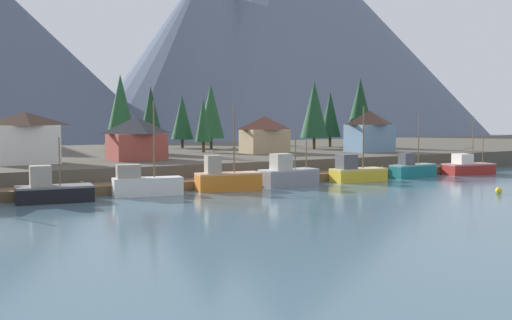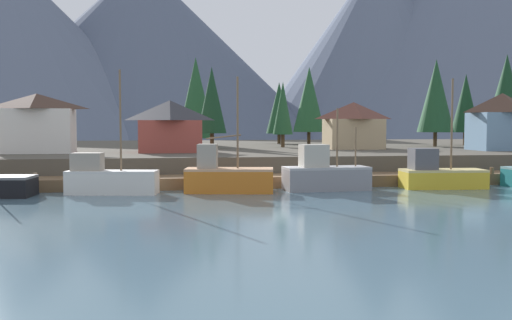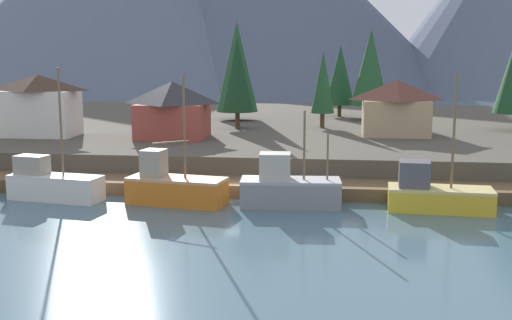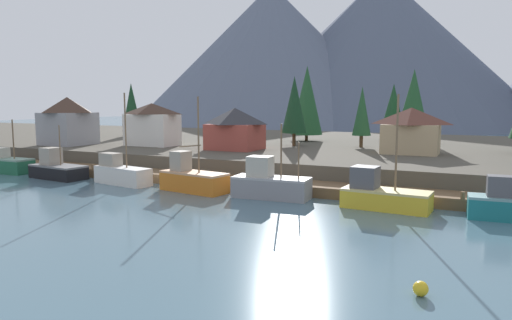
# 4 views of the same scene
# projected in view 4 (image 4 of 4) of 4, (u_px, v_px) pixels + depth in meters

# --- Properties ---
(ground_plane) EXTENTS (400.00, 400.00, 1.00)m
(ground_plane) POSITION_uv_depth(u_px,v_px,m) (310.00, 171.00, 64.77)
(ground_plane) COLOR #476675
(dock) EXTENTS (80.00, 4.00, 1.60)m
(dock) POSITION_uv_depth(u_px,v_px,m) (252.00, 184.00, 48.55)
(dock) COLOR brown
(dock) RESTS_ON ground_plane
(shoreline_bank) EXTENTS (400.00, 56.00, 2.50)m
(shoreline_bank) POSITION_uv_depth(u_px,v_px,m) (335.00, 150.00, 75.29)
(shoreline_bank) COLOR #4C473D
(shoreline_bank) RESTS_ON ground_plane
(mountain_west_peak) EXTENTS (108.78, 108.78, 53.93)m
(mountain_west_peak) POSITION_uv_depth(u_px,v_px,m) (271.00, 56.00, 183.28)
(mountain_west_peak) COLOR slate
(mountain_west_peak) RESTS_ON ground_plane
(mountain_central_peak) EXTENTS (122.16, 122.16, 59.04)m
(mountain_central_peak) POSITION_uv_depth(u_px,v_px,m) (381.00, 50.00, 185.79)
(mountain_central_peak) COLOR #4C566B
(mountain_central_peak) RESTS_ON ground_plane
(fishing_boat_green) EXTENTS (6.43, 2.72, 6.73)m
(fishing_boat_green) POSITION_uv_depth(u_px,v_px,m) (8.00, 164.00, 59.43)
(fishing_boat_green) COLOR #1E5B3D
(fishing_boat_green) RESTS_ON ground_plane
(fishing_boat_black) EXTENTS (7.39, 3.78, 6.24)m
(fishing_boat_black) POSITION_uv_depth(u_px,v_px,m) (57.00, 169.00, 54.97)
(fishing_boat_black) COLOR black
(fishing_boat_black) RESTS_ON ground_plane
(fishing_boat_white) EXTENTS (7.38, 3.41, 9.83)m
(fishing_boat_white) POSITION_uv_depth(u_px,v_px,m) (121.00, 173.00, 51.12)
(fishing_boat_white) COLOR silver
(fishing_boat_white) RESTS_ON ground_plane
(fishing_boat_orange) EXTENTS (7.45, 3.83, 9.38)m
(fishing_boat_orange) POSITION_uv_depth(u_px,v_px,m) (192.00, 179.00, 46.85)
(fishing_boat_orange) COLOR #CC6B1E
(fishing_boat_orange) RESTS_ON ground_plane
(fishing_boat_grey) EXTENTS (7.26, 3.14, 6.89)m
(fishing_boat_grey) POSITION_uv_depth(u_px,v_px,m) (270.00, 184.00, 43.56)
(fishing_boat_grey) COLOR gray
(fishing_boat_grey) RESTS_ON ground_plane
(fishing_boat_yellow) EXTENTS (7.26, 3.26, 9.46)m
(fishing_boat_yellow) POSITION_uv_depth(u_px,v_px,m) (382.00, 195.00, 39.12)
(fishing_boat_yellow) COLOR gold
(fishing_boat_yellow) RESTS_ON ground_plane
(house_red) EXTENTS (6.95, 6.00, 5.61)m
(house_red) POSITION_uv_depth(u_px,v_px,m) (235.00, 128.00, 63.58)
(house_red) COLOR #9E4238
(house_red) RESTS_ON shoreline_bank
(house_tan) EXTENTS (6.98, 4.80, 5.70)m
(house_tan) POSITION_uv_depth(u_px,v_px,m) (411.00, 130.00, 58.03)
(house_tan) COLOR tan
(house_tan) RESTS_ON shoreline_bank
(house_grey) EXTENTS (6.66, 6.77, 7.15)m
(house_grey) POSITION_uv_depth(u_px,v_px,m) (68.00, 120.00, 70.95)
(house_grey) COLOR gray
(house_grey) RESTS_ON shoreline_bank
(house_white) EXTENTS (7.70, 4.71, 6.23)m
(house_white) POSITION_uv_depth(u_px,v_px,m) (152.00, 124.00, 69.40)
(house_white) COLOR silver
(house_white) RESTS_ON shoreline_bank
(conifer_near_left) EXTENTS (3.96, 3.96, 9.41)m
(conifer_near_left) POSITION_uv_depth(u_px,v_px,m) (393.00, 108.00, 77.40)
(conifer_near_left) COLOR #4C3823
(conifer_near_left) RESTS_ON shoreline_bank
(conifer_mid_left) EXTENTS (3.63, 3.63, 9.97)m
(conifer_mid_left) POSITION_uv_depth(u_px,v_px,m) (132.00, 107.00, 87.89)
(conifer_mid_left) COLOR #4C3823
(conifer_mid_left) RESTS_ON shoreline_bank
(conifer_back_left) EXTENTS (2.63, 2.63, 8.57)m
(conifer_back_left) POSITION_uv_depth(u_px,v_px,m) (362.00, 111.00, 66.54)
(conifer_back_left) COLOR #4C3823
(conifer_back_left) RESTS_ON shoreline_bank
(conifer_back_right) EXTENTS (5.24, 5.24, 12.34)m
(conifer_back_right) POSITION_uv_depth(u_px,v_px,m) (307.00, 100.00, 77.73)
(conifer_back_right) COLOR #4C3823
(conifer_back_right) RESTS_ON shoreline_bank
(conifer_centre) EXTENTS (3.65, 3.65, 10.14)m
(conifer_centre) POSITION_uv_depth(u_px,v_px,m) (294.00, 105.00, 68.62)
(conifer_centre) COLOR #4C3823
(conifer_centre) RESTS_ON shoreline_bank
(conifer_far_left) EXTENTS (4.67, 4.67, 11.41)m
(conifer_far_left) POSITION_uv_depth(u_px,v_px,m) (414.00, 101.00, 71.99)
(conifer_far_left) COLOR #4C3823
(conifer_far_left) RESTS_ON shoreline_bank
(channel_buoy) EXTENTS (0.70, 0.70, 0.70)m
(channel_buoy) POSITION_uv_depth(u_px,v_px,m) (421.00, 289.00, 21.43)
(channel_buoy) COLOR gold
(channel_buoy) RESTS_ON ground_plane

